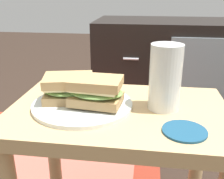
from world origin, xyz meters
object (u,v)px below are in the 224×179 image
(tv_cabinet, at_px, (177,70))
(sandwich_back, at_px, (96,91))
(sandwich_front, at_px, (69,88))
(coaster, at_px, (185,131))
(beer_glass, at_px, (165,78))
(plate, at_px, (83,104))

(tv_cabinet, height_order, sandwich_back, tv_cabinet)
(sandwich_front, xyz_separation_m, sandwich_back, (0.08, -0.03, 0.01))
(tv_cabinet, relative_size, sandwich_front, 6.42)
(sandwich_front, relative_size, coaster, 1.57)
(beer_glass, relative_size, coaster, 1.72)
(sandwich_back, relative_size, coaster, 1.53)
(sandwich_front, height_order, beer_glass, beer_glass)
(coaster, bearing_deg, plate, 157.69)
(coaster, bearing_deg, beer_glass, 108.92)
(sandwich_front, xyz_separation_m, coaster, (0.29, -0.11, -0.04))
(plate, relative_size, sandwich_front, 1.73)
(coaster, bearing_deg, sandwich_front, 158.22)
(beer_glass, bearing_deg, sandwich_front, -179.24)
(sandwich_back, xyz_separation_m, beer_glass, (0.17, 0.03, 0.03))
(plate, distance_m, sandwich_back, 0.06)
(tv_cabinet, xyz_separation_m, sandwich_back, (-0.30, -0.96, 0.22))
(tv_cabinet, relative_size, beer_glass, 5.86)
(plate, xyz_separation_m, beer_glass, (0.21, 0.02, 0.07))
(sandwich_front, bearing_deg, sandwich_back, -18.33)
(tv_cabinet, bearing_deg, sandwich_back, -107.53)
(plate, xyz_separation_m, sandwich_back, (0.04, -0.01, 0.04))
(sandwich_front, bearing_deg, coaster, -21.78)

